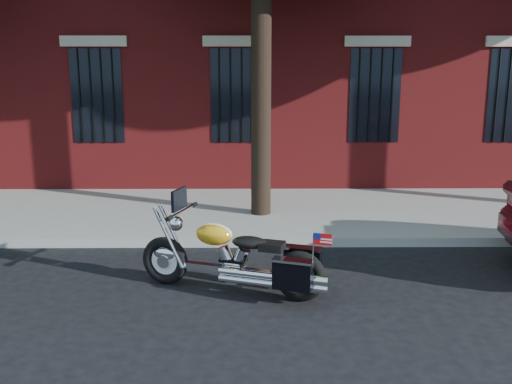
{
  "coord_description": "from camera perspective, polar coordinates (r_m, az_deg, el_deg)",
  "views": [
    {
      "loc": [
        0.32,
        -7.4,
        2.84
      ],
      "look_at": [
        0.39,
        0.8,
        1.02
      ],
      "focal_mm": 40.0,
      "sensor_mm": 36.0,
      "label": 1
    }
  ],
  "objects": [
    {
      "name": "ground",
      "position": [
        7.93,
        -2.81,
        -8.49
      ],
      "size": [
        120.0,
        120.0,
        0.0
      ],
      "primitive_type": "plane",
      "color": "black",
      "rests_on": "ground"
    },
    {
      "name": "sidewalk",
      "position": [
        11.02,
        -2.14,
        -2.04
      ],
      "size": [
        40.0,
        3.6,
        0.15
      ],
      "primitive_type": "cube",
      "color": "gray",
      "rests_on": "ground"
    },
    {
      "name": "curb",
      "position": [
        9.21,
        -2.47,
        -4.98
      ],
      "size": [
        40.0,
        0.16,
        0.15
      ],
      "primitive_type": "cube",
      "color": "gray",
      "rests_on": "ground"
    },
    {
      "name": "motorcycle",
      "position": [
        7.23,
        -1.67,
        -6.88
      ],
      "size": [
        2.39,
        1.29,
        1.31
      ],
      "rotation": [
        0.0,
        0.0,
        -0.33
      ],
      "color": "black",
      "rests_on": "ground"
    }
  ]
}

